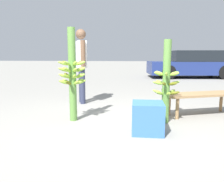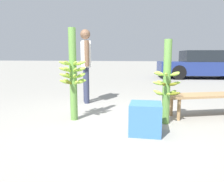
{
  "view_description": "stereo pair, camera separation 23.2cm",
  "coord_description": "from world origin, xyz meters",
  "px_view_note": "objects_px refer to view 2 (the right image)",
  "views": [
    {
      "loc": [
        0.32,
        -3.35,
        1.12
      ],
      "look_at": [
        -0.1,
        0.27,
        0.52
      ],
      "focal_mm": 35.0,
      "sensor_mm": 36.0,
      "label": 1
    },
    {
      "loc": [
        0.55,
        -3.31,
        1.12
      ],
      "look_at": [
        -0.1,
        0.27,
        0.52
      ],
      "focal_mm": 35.0,
      "sensor_mm": 36.0,
      "label": 2
    }
  ],
  "objects_px": {
    "produce_crate": "(145,118)",
    "banana_stalk_center": "(167,83)",
    "vendor_person": "(86,60)",
    "parked_car": "(204,65)",
    "banana_stalk_left": "(73,74)",
    "market_bench": "(205,97)"
  },
  "relations": [
    {
      "from": "banana_stalk_left",
      "to": "produce_crate",
      "type": "bearing_deg",
      "value": -20.62
    },
    {
      "from": "market_bench",
      "to": "parked_car",
      "type": "bearing_deg",
      "value": 58.19
    },
    {
      "from": "banana_stalk_left",
      "to": "produce_crate",
      "type": "distance_m",
      "value": 1.46
    },
    {
      "from": "vendor_person",
      "to": "produce_crate",
      "type": "distance_m",
      "value": 2.51
    },
    {
      "from": "market_bench",
      "to": "vendor_person",
      "type": "bearing_deg",
      "value": 142.6
    },
    {
      "from": "vendor_person",
      "to": "produce_crate",
      "type": "relative_size",
      "value": 3.83
    },
    {
      "from": "produce_crate",
      "to": "banana_stalk_center",
      "type": "bearing_deg",
      "value": 59.38
    },
    {
      "from": "vendor_person",
      "to": "produce_crate",
      "type": "xyz_separation_m",
      "value": [
        1.45,
        -1.88,
        -0.8
      ]
    },
    {
      "from": "banana_stalk_center",
      "to": "parked_car",
      "type": "bearing_deg",
      "value": 73.74
    },
    {
      "from": "market_bench",
      "to": "parked_car",
      "type": "xyz_separation_m",
      "value": [
        1.57,
        7.33,
        0.3
      ]
    },
    {
      "from": "vendor_person",
      "to": "parked_car",
      "type": "xyz_separation_m",
      "value": [
        4.07,
        6.53,
        -0.36
      ]
    },
    {
      "from": "banana_stalk_center",
      "to": "parked_car",
      "type": "height_order",
      "value": "banana_stalk_center"
    },
    {
      "from": "banana_stalk_center",
      "to": "market_bench",
      "type": "height_order",
      "value": "banana_stalk_center"
    },
    {
      "from": "banana_stalk_left",
      "to": "parked_car",
      "type": "distance_m",
      "value": 8.83
    },
    {
      "from": "banana_stalk_left",
      "to": "banana_stalk_center",
      "type": "bearing_deg",
      "value": 2.24
    },
    {
      "from": "banana_stalk_left",
      "to": "market_bench",
      "type": "relative_size",
      "value": 1.08
    },
    {
      "from": "produce_crate",
      "to": "market_bench",
      "type": "bearing_deg",
      "value": 46.12
    },
    {
      "from": "banana_stalk_left",
      "to": "vendor_person",
      "type": "height_order",
      "value": "vendor_person"
    },
    {
      "from": "market_bench",
      "to": "parked_car",
      "type": "relative_size",
      "value": 0.33
    },
    {
      "from": "vendor_person",
      "to": "market_bench",
      "type": "height_order",
      "value": "vendor_person"
    },
    {
      "from": "banana_stalk_left",
      "to": "parked_car",
      "type": "bearing_deg",
      "value": 64.05
    },
    {
      "from": "vendor_person",
      "to": "produce_crate",
      "type": "bearing_deg",
      "value": -165.04
    }
  ]
}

